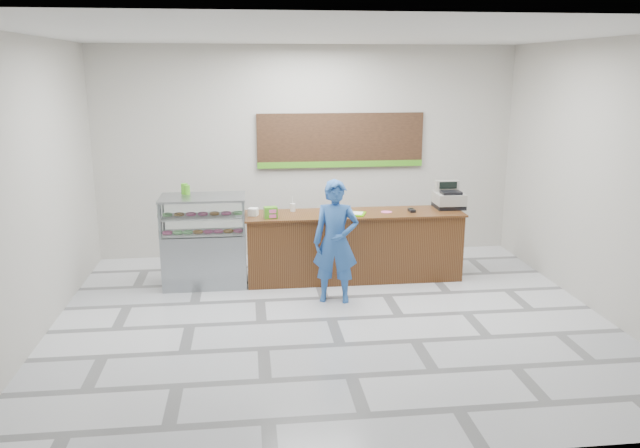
{
  "coord_description": "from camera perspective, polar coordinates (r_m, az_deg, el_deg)",
  "views": [
    {
      "loc": [
        -1.02,
        -7.38,
        3.13
      ],
      "look_at": [
        -0.04,
        0.9,
        1.03
      ],
      "focal_mm": 35.0,
      "sensor_mm": 36.0,
      "label": 1
    }
  ],
  "objects": [
    {
      "name": "green_cup_right",
      "position": [
        9.31,
        -12.07,
        3.08
      ],
      "size": [
        0.09,
        0.09,
        0.14
      ],
      "primitive_type": "cylinder",
      "color": "#499D1D",
      "rests_on": "display_case"
    },
    {
      "name": "ceiling",
      "position": [
        7.45,
        1.18,
        16.96
      ],
      "size": [
        7.0,
        7.0,
        0.0
      ],
      "primitive_type": "plane",
      "rotation": [
        3.14,
        0.0,
        0.0
      ],
      "color": "silver",
      "rests_on": "back_wall"
    },
    {
      "name": "customer",
      "position": [
        8.43,
        1.44,
        -1.62
      ],
      "size": [
        0.68,
        0.52,
        1.68
      ],
      "primitive_type": "imported",
      "rotation": [
        0.0,
        0.0,
        -0.2
      ],
      "color": "#2959A5",
      "rests_on": "floor"
    },
    {
      "name": "cash_register",
      "position": [
        9.79,
        11.69,
        2.34
      ],
      "size": [
        0.43,
        0.45,
        0.41
      ],
      "rotation": [
        0.0,
        0.0,
        -0.0
      ],
      "color": "black",
      "rests_on": "sales_counter"
    },
    {
      "name": "promo_box",
      "position": [
        8.96,
        -4.54,
        1.05
      ],
      "size": [
        0.2,
        0.15,
        0.16
      ],
      "primitive_type": "cube",
      "rotation": [
        0.0,
        0.0,
        0.15
      ],
      "color": "#499D1D",
      "rests_on": "sales_counter"
    },
    {
      "name": "straw_cup",
      "position": [
        9.37,
        -2.51,
        1.52
      ],
      "size": [
        0.08,
        0.08,
        0.12
      ],
      "primitive_type": "cylinder",
      "color": "silver",
      "rests_on": "sales_counter"
    },
    {
      "name": "serving_tray",
      "position": [
        9.19,
        2.9,
        0.96
      ],
      "size": [
        0.47,
        0.4,
        0.02
      ],
      "rotation": [
        0.0,
        0.0,
        -0.33
      ],
      "color": "#53BA00",
      "rests_on": "sales_counter"
    },
    {
      "name": "green_cup_left",
      "position": [
        9.35,
        -12.28,
        3.17
      ],
      "size": [
        0.1,
        0.1,
        0.15
      ],
      "primitive_type": "cylinder",
      "color": "#499D1D",
      "rests_on": "display_case"
    },
    {
      "name": "back_wall",
      "position": [
        10.52,
        -1.12,
        6.57
      ],
      "size": [
        7.0,
        0.0,
        7.0
      ],
      "primitive_type": "plane",
      "rotation": [
        1.57,
        0.0,
        0.0
      ],
      "color": "#BBB7AC",
      "rests_on": "floor"
    },
    {
      "name": "donut_decal",
      "position": [
        9.38,
        6.1,
        1.11
      ],
      "size": [
        0.17,
        0.17,
        0.0
      ],
      "primitive_type": "cylinder",
      "color": "pink",
      "rests_on": "sales_counter"
    },
    {
      "name": "floor",
      "position": [
        8.07,
        1.05,
        -8.69
      ],
      "size": [
        7.0,
        7.0,
        0.0
      ],
      "primitive_type": "plane",
      "color": "silver",
      "rests_on": "ground"
    },
    {
      "name": "sales_counter",
      "position": [
        9.43,
        3.11,
        -2.0
      ],
      "size": [
        3.26,
        0.76,
        1.03
      ],
      "color": "brown",
      "rests_on": "floor"
    },
    {
      "name": "napkin_box",
      "position": [
        9.14,
        -6.13,
        1.11
      ],
      "size": [
        0.16,
        0.16,
        0.11
      ],
      "primitive_type": "cube",
      "rotation": [
        0.0,
        0.0,
        -0.28
      ],
      "color": "white",
      "rests_on": "sales_counter"
    },
    {
      "name": "display_case",
      "position": [
        9.28,
        -10.52,
        -1.46
      ],
      "size": [
        1.22,
        0.72,
        1.33
      ],
      "color": "gray",
      "rests_on": "floor"
    },
    {
      "name": "menu_board",
      "position": [
        10.52,
        1.9,
        7.57
      ],
      "size": [
        2.8,
        0.06,
        0.9
      ],
      "color": "black",
      "rests_on": "back_wall"
    },
    {
      "name": "card_terminal",
      "position": [
        9.45,
        8.38,
        1.25
      ],
      "size": [
        0.09,
        0.17,
        0.04
      ],
      "primitive_type": "cube",
      "rotation": [
        0.0,
        0.0,
        0.04
      ],
      "color": "black",
      "rests_on": "sales_counter"
    }
  ]
}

